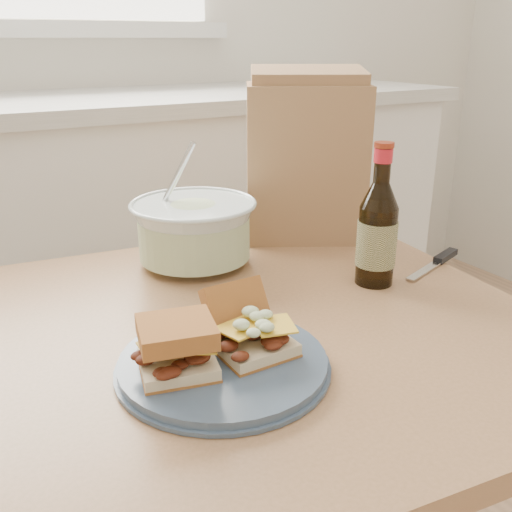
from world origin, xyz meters
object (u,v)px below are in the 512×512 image
dining_table (273,371)px  beer_bottle (377,232)px  coleslaw_bowl (194,234)px  plate (223,363)px

dining_table → beer_bottle: size_ratio=3.58×
coleslaw_bowl → beer_bottle: (0.24, -0.25, 0.03)m
dining_table → plate: plate is taller
plate → beer_bottle: beer_bottle is taller
plate → coleslaw_bowl: size_ratio=1.15×
coleslaw_bowl → beer_bottle: beer_bottle is taller
coleslaw_bowl → beer_bottle: bearing=-45.7°
dining_table → coleslaw_bowl: size_ratio=3.76×
plate → beer_bottle: 0.40m
plate → coleslaw_bowl: 0.39m
dining_table → coleslaw_bowl: bearing=99.0°
dining_table → plate: bearing=-139.0°
coleslaw_bowl → beer_bottle: size_ratio=0.95×
beer_bottle → plate: bearing=-163.6°
plate → coleslaw_bowl: (0.13, 0.37, 0.05)m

